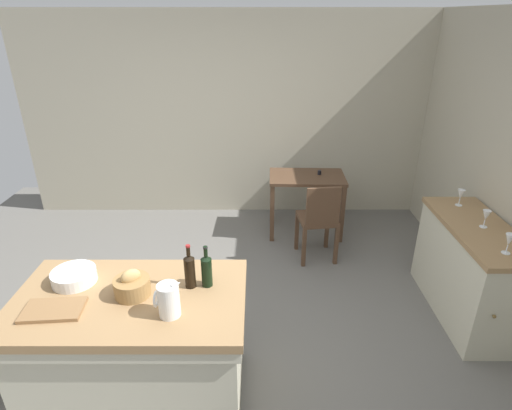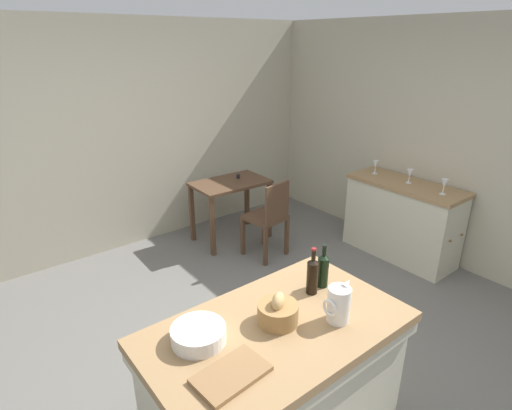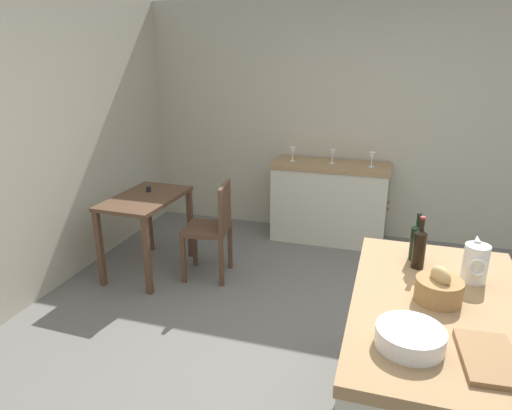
{
  "view_description": "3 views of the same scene",
  "coord_description": "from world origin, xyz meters",
  "px_view_note": "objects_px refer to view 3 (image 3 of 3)",
  "views": [
    {
      "loc": [
        0.36,
        -2.76,
        2.51
      ],
      "look_at": [
        0.35,
        0.58,
        0.98
      ],
      "focal_mm": 28.98,
      "sensor_mm": 36.0,
      "label": 1
    },
    {
      "loc": [
        -1.71,
        -2.0,
        2.36
      ],
      "look_at": [
        0.28,
        0.52,
        1.06
      ],
      "focal_mm": 28.9,
      "sensor_mm": 36.0,
      "label": 2
    },
    {
      "loc": [
        -2.63,
        -0.3,
        2.08
      ],
      "look_at": [
        0.4,
        0.62,
        0.99
      ],
      "focal_mm": 32.13,
      "sensor_mm": 36.0,
      "label": 3
    }
  ],
  "objects_px": {
    "wine_glass_middle": "(293,151)",
    "wine_glass_far_left": "(372,157)",
    "side_cabinet": "(329,202)",
    "wash_bowl": "(410,337)",
    "bread_basket": "(439,289)",
    "wine_bottle_amber": "(419,247)",
    "wine_bottle_dark": "(416,241)",
    "wooden_chair": "(213,227)",
    "island_table": "(432,371)",
    "pitcher": "(476,263)",
    "cutting_board": "(489,358)",
    "wine_glass_left": "(333,154)",
    "writing_desk": "(146,209)"
  },
  "relations": [
    {
      "from": "side_cabinet",
      "to": "wash_bowl",
      "type": "bearing_deg",
      "value": -166.0
    },
    {
      "from": "wine_bottle_amber",
      "to": "wine_glass_left",
      "type": "distance_m",
      "value": 2.49
    },
    {
      "from": "wine_glass_far_left",
      "to": "side_cabinet",
      "type": "bearing_deg",
      "value": 86.96
    },
    {
      "from": "wash_bowl",
      "to": "cutting_board",
      "type": "distance_m",
      "value": 0.31
    },
    {
      "from": "wooden_chair",
      "to": "pitcher",
      "type": "relative_size",
      "value": 3.63
    },
    {
      "from": "wine_bottle_dark",
      "to": "wine_glass_left",
      "type": "height_order",
      "value": "wine_bottle_dark"
    },
    {
      "from": "wine_glass_left",
      "to": "wine_bottle_dark",
      "type": "bearing_deg",
      "value": -160.1
    },
    {
      "from": "wine_bottle_dark",
      "to": "wash_bowl",
      "type": "bearing_deg",
      "value": 177.55
    },
    {
      "from": "wooden_chair",
      "to": "cutting_board",
      "type": "xyz_separation_m",
      "value": [
        -1.91,
        -2.0,
        0.39
      ]
    },
    {
      "from": "cutting_board",
      "to": "wine_bottle_dark",
      "type": "xyz_separation_m",
      "value": [
        0.91,
        0.27,
        0.11
      ]
    },
    {
      "from": "island_table",
      "to": "bread_basket",
      "type": "bearing_deg",
      "value": 43.85
    },
    {
      "from": "island_table",
      "to": "wine_glass_middle",
      "type": "height_order",
      "value": "wine_glass_middle"
    },
    {
      "from": "wine_glass_left",
      "to": "wine_glass_middle",
      "type": "relative_size",
      "value": 0.98
    },
    {
      "from": "side_cabinet",
      "to": "writing_desk",
      "type": "relative_size",
      "value": 1.4
    },
    {
      "from": "bread_basket",
      "to": "wine_glass_middle",
      "type": "distance_m",
      "value": 3.02
    },
    {
      "from": "wine_glass_far_left",
      "to": "wine_glass_left",
      "type": "distance_m",
      "value": 0.42
    },
    {
      "from": "pitcher",
      "to": "wine_glass_left",
      "type": "bearing_deg",
      "value": 24.52
    },
    {
      "from": "bread_basket",
      "to": "wine_bottle_dark",
      "type": "relative_size",
      "value": 0.78
    },
    {
      "from": "wine_bottle_dark",
      "to": "wine_bottle_amber",
      "type": "xyz_separation_m",
      "value": [
        -0.11,
        -0.01,
        0.01
      ]
    },
    {
      "from": "wine_bottle_amber",
      "to": "wine_glass_far_left",
      "type": "bearing_deg",
      "value": 9.94
    },
    {
      "from": "wooden_chair",
      "to": "bread_basket",
      "type": "height_order",
      "value": "bread_basket"
    },
    {
      "from": "pitcher",
      "to": "wash_bowl",
      "type": "bearing_deg",
      "value": 154.42
    },
    {
      "from": "cutting_board",
      "to": "wine_glass_left",
      "type": "relative_size",
      "value": 2.29
    },
    {
      "from": "writing_desk",
      "to": "wine_glass_far_left",
      "type": "xyz_separation_m",
      "value": [
        1.26,
        -1.99,
        0.36
      ]
    },
    {
      "from": "wine_bottle_dark",
      "to": "wine_glass_left",
      "type": "relative_size",
      "value": 1.92
    },
    {
      "from": "island_table",
      "to": "wine_glass_middle",
      "type": "distance_m",
      "value": 3.09
    },
    {
      "from": "wash_bowl",
      "to": "wine_bottle_amber",
      "type": "height_order",
      "value": "wine_bottle_amber"
    },
    {
      "from": "pitcher",
      "to": "wine_bottle_amber",
      "type": "xyz_separation_m",
      "value": [
        0.08,
        0.29,
        0.02
      ]
    },
    {
      "from": "island_table",
      "to": "wine_bottle_dark",
      "type": "height_order",
      "value": "wine_bottle_dark"
    },
    {
      "from": "side_cabinet",
      "to": "wine_bottle_dark",
      "type": "bearing_deg",
      "value": -159.83
    },
    {
      "from": "island_table",
      "to": "wine_glass_left",
      "type": "xyz_separation_m",
      "value": [
        2.74,
        0.94,
        0.52
      ]
    },
    {
      "from": "wine_bottle_amber",
      "to": "wine_bottle_dark",
      "type": "bearing_deg",
      "value": 6.72
    },
    {
      "from": "wine_glass_far_left",
      "to": "writing_desk",
      "type": "bearing_deg",
      "value": 122.45
    },
    {
      "from": "cutting_board",
      "to": "wine_bottle_dark",
      "type": "bearing_deg",
      "value": 16.6
    },
    {
      "from": "bread_basket",
      "to": "wine_bottle_amber",
      "type": "xyz_separation_m",
      "value": [
        0.36,
        0.09,
        0.06
      ]
    },
    {
      "from": "writing_desk",
      "to": "cutting_board",
      "type": "relative_size",
      "value": 2.6
    },
    {
      "from": "side_cabinet",
      "to": "wooden_chair",
      "type": "bearing_deg",
      "value": 143.22
    },
    {
      "from": "pitcher",
      "to": "wash_bowl",
      "type": "relative_size",
      "value": 0.87
    },
    {
      "from": "side_cabinet",
      "to": "wine_bottle_amber",
      "type": "height_order",
      "value": "wine_bottle_amber"
    },
    {
      "from": "wine_glass_far_left",
      "to": "wine_bottle_amber",
      "type": "bearing_deg",
      "value": -170.06
    },
    {
      "from": "writing_desk",
      "to": "wooden_chair",
      "type": "height_order",
      "value": "wooden_chair"
    },
    {
      "from": "wine_glass_middle",
      "to": "wine_glass_far_left",
      "type": "bearing_deg",
      "value": -91.93
    },
    {
      "from": "writing_desk",
      "to": "wine_glass_middle",
      "type": "xyz_separation_m",
      "value": [
        1.29,
        -1.13,
        0.36
      ]
    },
    {
      "from": "wine_bottle_dark",
      "to": "wine_glass_left",
      "type": "xyz_separation_m",
      "value": [
        2.24,
        0.81,
        -0.01
      ]
    },
    {
      "from": "wooden_chair",
      "to": "wash_bowl",
      "type": "bearing_deg",
      "value": -138.41
    },
    {
      "from": "bread_basket",
      "to": "wine_bottle_dark",
      "type": "height_order",
      "value": "wine_bottle_dark"
    },
    {
      "from": "island_table",
      "to": "pitcher",
      "type": "relative_size",
      "value": 5.87
    },
    {
      "from": "wooden_chair",
      "to": "island_table",
      "type": "bearing_deg",
      "value": -128.95
    },
    {
      "from": "wash_bowl",
      "to": "bread_basket",
      "type": "bearing_deg",
      "value": -17.97
    },
    {
      "from": "side_cabinet",
      "to": "wine_glass_left",
      "type": "distance_m",
      "value": 0.55
    }
  ]
}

